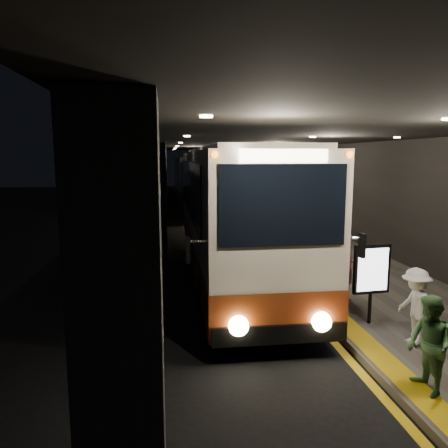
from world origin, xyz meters
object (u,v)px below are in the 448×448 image
passenger_waiting_white (415,306)px  stanchion_post (317,281)px  passenger_waiting_green (429,345)px  coach_third (191,179)px  passenger_boarding (346,267)px  coach_main (232,217)px  info_sign (372,271)px  coach_second (200,186)px

passenger_waiting_white → stanchion_post: 3.03m
passenger_waiting_green → passenger_waiting_white: size_ratio=1.02×
stanchion_post → passenger_waiting_white: bearing=-70.3°
coach_third → passenger_waiting_white: (2.69, -33.80, -0.75)m
coach_third → stanchion_post: (1.67, -30.96, -1.02)m
passenger_boarding → coach_main: bearing=56.0°
stanchion_post → info_sign: bearing=-69.7°
coach_third → passenger_boarding: coach_third is taller
coach_third → passenger_waiting_white: 33.91m
passenger_waiting_green → passenger_waiting_white: passenger_waiting_green is taller
info_sign → coach_third: bearing=88.2°
coach_second → stanchion_post: (1.63, -19.44, -1.15)m
coach_second → passenger_waiting_green: size_ratio=7.68×
coach_second → passenger_boarding: 19.75m
coach_main → info_sign: coach_main is taller
coach_main → coach_third: 27.71m
coach_second → passenger_waiting_green: (1.86, -24.00, -0.87)m
coach_second → info_sign: bearing=-87.6°
passenger_waiting_white → coach_third: bearing=-176.7°
stanchion_post → passenger_waiting_green: bearing=-87.2°
coach_third → info_sign: (2.30, -32.67, -0.31)m
coach_main → info_sign: size_ratio=7.14×
coach_third → coach_second: bearing=-86.9°
coach_second → passenger_waiting_white: bearing=-86.9°
coach_third → stanchion_post: coach_third is taller
coach_main → info_sign: (2.39, -4.97, -0.55)m
passenger_waiting_white → info_sign: size_ratio=0.86×
passenger_waiting_green → stanchion_post: bearing=-177.6°
passenger_boarding → passenger_waiting_white: passenger_boarding is taller
coach_main → coach_third: (0.09, 27.70, -0.24)m
passenger_boarding → stanchion_post: 0.83m
coach_second → passenger_waiting_white: coach_second is taller
coach_third → stanchion_post: 31.02m
passenger_waiting_green → passenger_waiting_white: 1.90m
passenger_waiting_green → passenger_waiting_white: bearing=154.9°
coach_second → passenger_waiting_white: 22.45m
coach_main → passenger_boarding: 4.31m
passenger_waiting_green → stanchion_post: passenger_waiting_green is taller
coach_second → passenger_waiting_green: coach_second is taller
passenger_waiting_white → info_sign: (-0.38, 1.13, 0.44)m
coach_main → stanchion_post: size_ratio=12.80×
passenger_waiting_green → coach_third: bearing=-177.4°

